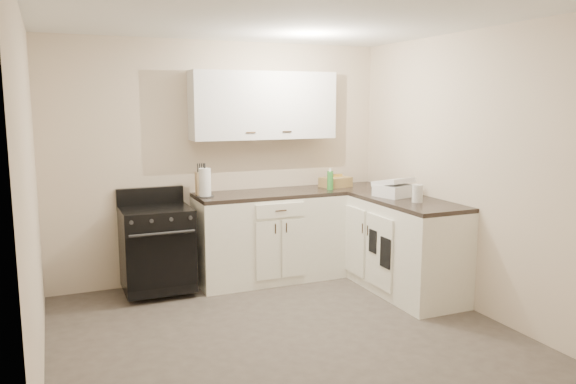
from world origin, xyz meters
name	(u,v)px	position (x,y,z in m)	size (l,w,h in m)	color
floor	(288,338)	(0.00, 0.00, 0.00)	(3.60, 3.60, 0.00)	#473F38
ceiling	(288,15)	(0.00, 0.00, 2.50)	(3.60, 3.60, 0.00)	white
wall_back	(221,162)	(0.00, 1.80, 1.25)	(3.60, 3.60, 0.00)	beige
wall_right	(473,173)	(1.80, 0.00, 1.25)	(3.60, 3.60, 0.00)	beige
wall_left	(31,200)	(-1.80, 0.00, 1.25)	(3.60, 3.60, 0.00)	beige
wall_front	(436,234)	(0.00, -1.80, 1.25)	(3.60, 3.60, 0.00)	beige
base_cabinets_back	(269,238)	(0.43, 1.50, 0.45)	(1.55, 0.60, 0.90)	white
base_cabinets_right	(389,242)	(1.50, 0.85, 0.45)	(0.60, 1.90, 0.90)	white
countertop_back	(269,194)	(0.43, 1.50, 0.92)	(1.55, 0.60, 0.04)	black
countertop_right	(391,197)	(1.50, 0.85, 0.92)	(0.60, 1.90, 0.04)	black
upper_cabinets	(264,105)	(0.43, 1.65, 1.84)	(1.55, 0.30, 0.70)	white
stove	(157,249)	(-0.76, 1.48, 0.46)	(0.66, 0.57, 0.80)	black
knife_block	(201,183)	(-0.27, 1.63, 1.06)	(0.10, 0.09, 0.23)	#D8B685
paper_towel	(205,183)	(-0.27, 1.47, 1.08)	(0.12, 0.12, 0.29)	white
soap_bottle	(330,180)	(1.09, 1.41, 1.04)	(0.07, 0.07, 0.20)	green
wicker_basket	(336,182)	(1.24, 1.57, 0.99)	(0.32, 0.22, 0.11)	tan
countertop_grill	(394,190)	(1.48, 0.76, 1.00)	(0.33, 0.31, 0.12)	white
glass_jar	(417,193)	(1.49, 0.39, 1.02)	(0.10, 0.10, 0.17)	silver
oven_mitt_near	(386,253)	(1.18, 0.42, 0.47)	(0.02, 0.17, 0.29)	black
oven_mitt_far	(373,241)	(1.18, 0.65, 0.53)	(0.02, 0.13, 0.23)	black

